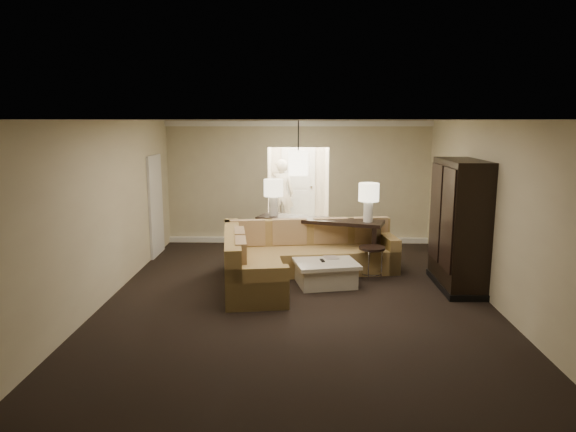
{
  "coord_description": "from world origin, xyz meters",
  "views": [
    {
      "loc": [
        0.01,
        -7.69,
        2.79
      ],
      "look_at": [
        -0.18,
        1.2,
        1.14
      ],
      "focal_mm": 32.0,
      "sensor_mm": 36.0,
      "label": 1
    }
  ],
  "objects_px": {
    "sectional_sofa": "(293,257)",
    "console_table": "(319,238)",
    "drink_table": "(372,256)",
    "person": "(281,190)",
    "coffee_table": "(324,271)",
    "armoire": "(459,227)"
  },
  "relations": [
    {
      "from": "sectional_sofa",
      "to": "console_table",
      "type": "height_order",
      "value": "sectional_sofa"
    },
    {
      "from": "console_table",
      "to": "armoire",
      "type": "xyz_separation_m",
      "value": [
        2.28,
        -1.24,
        0.48
      ]
    },
    {
      "from": "sectional_sofa",
      "to": "armoire",
      "type": "bearing_deg",
      "value": -17.78
    },
    {
      "from": "coffee_table",
      "to": "console_table",
      "type": "bearing_deg",
      "value": 92.87
    },
    {
      "from": "sectional_sofa",
      "to": "person",
      "type": "bearing_deg",
      "value": 86.84
    },
    {
      "from": "coffee_table",
      "to": "person",
      "type": "xyz_separation_m",
      "value": [
        -0.91,
        4.68,
        0.79
      ]
    },
    {
      "from": "sectional_sofa",
      "to": "console_table",
      "type": "xyz_separation_m",
      "value": [
        0.5,
        0.76,
        0.18
      ]
    },
    {
      "from": "console_table",
      "to": "drink_table",
      "type": "xyz_separation_m",
      "value": [
        0.91,
        -0.8,
        -0.14
      ]
    },
    {
      "from": "sectional_sofa",
      "to": "console_table",
      "type": "bearing_deg",
      "value": 48.82
    },
    {
      "from": "console_table",
      "to": "coffee_table",
      "type": "bearing_deg",
      "value": -68.79
    },
    {
      "from": "drink_table",
      "to": "person",
      "type": "relative_size",
      "value": 0.29
    },
    {
      "from": "console_table",
      "to": "drink_table",
      "type": "relative_size",
      "value": 4.25
    },
    {
      "from": "coffee_table",
      "to": "person",
      "type": "bearing_deg",
      "value": 101.03
    },
    {
      "from": "armoire",
      "to": "drink_table",
      "type": "xyz_separation_m",
      "value": [
        -1.37,
        0.44,
        -0.62
      ]
    },
    {
      "from": "sectional_sofa",
      "to": "drink_table",
      "type": "bearing_deg",
      "value": -9.62
    },
    {
      "from": "coffee_table",
      "to": "drink_table",
      "type": "bearing_deg",
      "value": 18.27
    },
    {
      "from": "sectional_sofa",
      "to": "armoire",
      "type": "distance_m",
      "value": 2.9
    },
    {
      "from": "console_table",
      "to": "armoire",
      "type": "distance_m",
      "value": 2.64
    },
    {
      "from": "console_table",
      "to": "drink_table",
      "type": "height_order",
      "value": "console_table"
    },
    {
      "from": "coffee_table",
      "to": "armoire",
      "type": "relative_size",
      "value": 0.57
    },
    {
      "from": "armoire",
      "to": "person",
      "type": "height_order",
      "value": "armoire"
    },
    {
      "from": "drink_table",
      "to": "person",
      "type": "height_order",
      "value": "person"
    }
  ]
}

